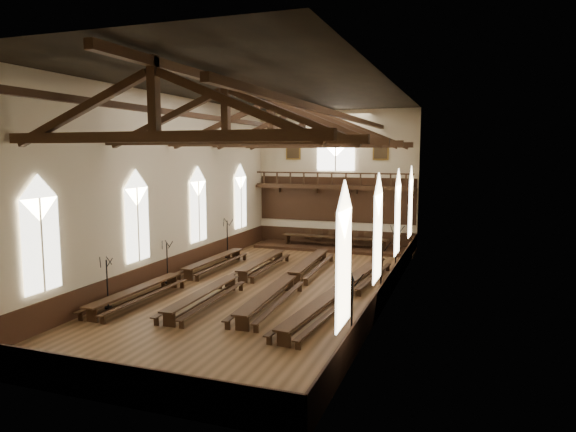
{
  "coord_description": "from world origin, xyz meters",
  "views": [
    {
      "loc": [
        9.45,
        -23.98,
        6.9
      ],
      "look_at": [
        0.35,
        1.5,
        3.56
      ],
      "focal_mm": 32.0,
      "sensor_mm": 36.0,
      "label": 1
    }
  ],
  "objects_px": {
    "candelabrum_left_far": "(227,246)",
    "candelabrum_right_far": "(396,259)",
    "refectory_row_d": "(343,289)",
    "candelabrum_left_near": "(108,293)",
    "dais": "(334,248)",
    "candelabrum_right_near": "(352,321)",
    "refectory_row_c": "(291,277)",
    "high_table": "(334,238)",
    "refectory_row_b": "(236,277)",
    "candelabrum_right_mid": "(381,279)",
    "refectory_row_a": "(180,274)",
    "candelabrum_left_mid": "(167,270)"
  },
  "relations": [
    {
      "from": "candelabrum_left_near",
      "to": "candelabrum_right_mid",
      "type": "relative_size",
      "value": 0.86
    },
    {
      "from": "candelabrum_left_far",
      "to": "candelabrum_right_far",
      "type": "xyz_separation_m",
      "value": [
        11.1,
        -0.79,
        0.06
      ]
    },
    {
      "from": "dais",
      "to": "candelabrum_right_near",
      "type": "height_order",
      "value": "candelabrum_right_near"
    },
    {
      "from": "refectory_row_b",
      "to": "refectory_row_c",
      "type": "height_order",
      "value": "refectory_row_c"
    },
    {
      "from": "refectory_row_d",
      "to": "dais",
      "type": "height_order",
      "value": "refectory_row_d"
    },
    {
      "from": "high_table",
      "to": "dais",
      "type": "bearing_deg",
      "value": 95.36
    },
    {
      "from": "candelabrum_left_far",
      "to": "high_table",
      "type": "bearing_deg",
      "value": 41.9
    },
    {
      "from": "refectory_row_d",
      "to": "refectory_row_b",
      "type": "bearing_deg",
      "value": 175.22
    },
    {
      "from": "refectory_row_d",
      "to": "candelabrum_left_near",
      "type": "height_order",
      "value": "candelabrum_left_near"
    },
    {
      "from": "candelabrum_left_mid",
      "to": "candelabrum_right_far",
      "type": "height_order",
      "value": "candelabrum_right_far"
    },
    {
      "from": "refectory_row_b",
      "to": "dais",
      "type": "distance_m",
      "value": 11.97
    },
    {
      "from": "high_table",
      "to": "candelabrum_right_near",
      "type": "bearing_deg",
      "value": -73.47
    },
    {
      "from": "refectory_row_a",
      "to": "candelabrum_left_near",
      "type": "xyz_separation_m",
      "value": [
        -0.72,
        -4.88,
        0.21
      ]
    },
    {
      "from": "candelabrum_left_mid",
      "to": "refectory_row_c",
      "type": "bearing_deg",
      "value": 11.86
    },
    {
      "from": "high_table",
      "to": "refectory_row_b",
      "type": "bearing_deg",
      "value": -100.53
    },
    {
      "from": "refectory_row_d",
      "to": "candelabrum_right_far",
      "type": "relative_size",
      "value": 4.96
    },
    {
      "from": "refectory_row_d",
      "to": "candelabrum_right_mid",
      "type": "height_order",
      "value": "candelabrum_right_mid"
    },
    {
      "from": "refectory_row_a",
      "to": "refectory_row_d",
      "type": "xyz_separation_m",
      "value": [
        8.8,
        0.08,
        -0.0
      ]
    },
    {
      "from": "refectory_row_c",
      "to": "candelabrum_left_far",
      "type": "relative_size",
      "value": 5.45
    },
    {
      "from": "refectory_row_c",
      "to": "candelabrum_left_far",
      "type": "distance_m",
      "value": 8.7
    },
    {
      "from": "dais",
      "to": "candelabrum_right_far",
      "type": "xyz_separation_m",
      "value": [
        5.2,
        -6.08,
        0.76
      ]
    },
    {
      "from": "candelabrum_left_mid",
      "to": "candelabrum_right_near",
      "type": "bearing_deg",
      "value": -24.67
    },
    {
      "from": "refectory_row_a",
      "to": "candelabrum_left_mid",
      "type": "distance_m",
      "value": 0.75
    },
    {
      "from": "dais",
      "to": "high_table",
      "type": "height_order",
      "value": "high_table"
    },
    {
      "from": "refectory_row_a",
      "to": "candelabrum_right_mid",
      "type": "xyz_separation_m",
      "value": [
        10.38,
        1.24,
        0.32
      ]
    },
    {
      "from": "dais",
      "to": "candelabrum_left_mid",
      "type": "bearing_deg",
      "value": -115.38
    },
    {
      "from": "refectory_row_d",
      "to": "candelabrum_left_far",
      "type": "xyz_separation_m",
      "value": [
        -9.51,
        6.95,
        0.29
      ]
    },
    {
      "from": "refectory_row_b",
      "to": "candelabrum_left_far",
      "type": "xyz_separation_m",
      "value": [
        -3.71,
        6.46,
        0.29
      ]
    },
    {
      "from": "high_table",
      "to": "candelabrum_left_mid",
      "type": "relative_size",
      "value": 3.36
    },
    {
      "from": "dais",
      "to": "candelabrum_right_near",
      "type": "relative_size",
      "value": 4.37
    },
    {
      "from": "refectory_row_c",
      "to": "high_table",
      "type": "height_order",
      "value": "high_table"
    },
    {
      "from": "candelabrum_right_mid",
      "to": "candelabrum_right_far",
      "type": "relative_size",
      "value": 0.97
    },
    {
      "from": "refectory_row_d",
      "to": "refectory_row_c",
      "type": "bearing_deg",
      "value": 158.65
    },
    {
      "from": "refectory_row_d",
      "to": "candelabrum_right_near",
      "type": "distance_m",
      "value": 5.53
    },
    {
      "from": "dais",
      "to": "high_table",
      "type": "xyz_separation_m",
      "value": [
        0.0,
        -0.0,
        0.71
      ]
    },
    {
      "from": "refectory_row_c",
      "to": "candelabrum_right_near",
      "type": "bearing_deg",
      "value": -54.59
    },
    {
      "from": "high_table",
      "to": "candelabrum_left_far",
      "type": "bearing_deg",
      "value": -138.1
    },
    {
      "from": "candelabrum_right_near",
      "to": "candelabrum_right_far",
      "type": "xyz_separation_m",
      "value": [
        -0.0,
        11.45,
        0.06
      ]
    },
    {
      "from": "refectory_row_a",
      "to": "candelabrum_left_mid",
      "type": "height_order",
      "value": "candelabrum_left_mid"
    },
    {
      "from": "high_table",
      "to": "candelabrum_left_mid",
      "type": "height_order",
      "value": "candelabrum_left_mid"
    },
    {
      "from": "refectory_row_b",
      "to": "candelabrum_left_far",
      "type": "distance_m",
      "value": 7.46
    },
    {
      "from": "high_table",
      "to": "candelabrum_left_far",
      "type": "relative_size",
      "value": 2.97
    },
    {
      "from": "dais",
      "to": "candelabrum_left_far",
      "type": "height_order",
      "value": "candelabrum_left_far"
    },
    {
      "from": "candelabrum_left_far",
      "to": "refectory_row_a",
      "type": "bearing_deg",
      "value": -84.19
    },
    {
      "from": "candelabrum_left_far",
      "to": "candelabrum_right_near",
      "type": "relative_size",
      "value": 1.0
    },
    {
      "from": "refectory_row_a",
      "to": "refectory_row_b",
      "type": "height_order",
      "value": "refectory_row_a"
    },
    {
      "from": "high_table",
      "to": "candelabrum_left_mid",
      "type": "distance_m",
      "value": 13.76
    },
    {
      "from": "refectory_row_b",
      "to": "candelabrum_left_near",
      "type": "height_order",
      "value": "candelabrum_left_near"
    },
    {
      "from": "refectory_row_c",
      "to": "refectory_row_d",
      "type": "height_order",
      "value": "refectory_row_c"
    },
    {
      "from": "high_table",
      "to": "candelabrum_left_near",
      "type": "distance_m",
      "value": 18.19
    }
  ]
}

